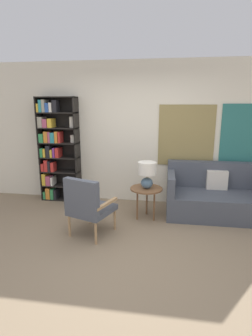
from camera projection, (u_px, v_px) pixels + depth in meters
The scene contains 7 objects.
ground_plane at pixel (120, 254), 3.42m from camera, with size 14.00×14.00×0.00m, color #847056.
wall_back at pixel (141, 134), 5.04m from camera, with size 6.40×0.08×2.70m.
bookshelf at pixel (55, 148), 5.18m from camera, with size 0.77×0.30×2.05m.
armchair at pixel (87, 204), 3.77m from camera, with size 0.72×0.74×0.90m.
couch at pixel (217, 197), 4.62m from camera, with size 1.76×0.93×0.88m.
side_table at pixel (146, 191), 4.39m from camera, with size 0.54×0.54×0.54m.
table_lamp at pixel (147, 172), 4.30m from camera, with size 0.31×0.31×0.45m.
Camera 1 is at (0.54, -3.01, 1.90)m, focal length 28.00 mm.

